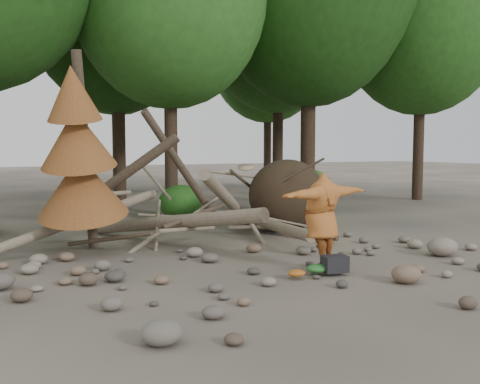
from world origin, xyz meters
name	(u,v)px	position (x,y,z in m)	size (l,w,h in m)	color
ground	(291,274)	(0.00, 0.00, 0.00)	(120.00, 120.00, 0.00)	#514C44
deadfall_pile	(270,198)	(2.02, 4.24, 0.95)	(8.55, 5.24, 3.30)	#332619
dead_conifer	(79,157)	(-3.12, 3.37, 2.11)	(2.06, 2.16, 4.35)	#4C3F30
bush_mid	(181,202)	(0.80, 7.80, 0.56)	(1.40, 1.40, 1.12)	#265E1B
bush_right	(305,192)	(5.00, 7.00, 0.80)	(2.00, 2.00, 1.60)	#307022
frisbee_thrower	(322,219)	(0.67, 0.00, 0.97)	(3.05, 0.99, 1.97)	#AF6027
backpack	(335,267)	(0.65, -0.45, 0.15)	(0.44, 0.30, 0.30)	black
cloth_green	(317,271)	(0.35, -0.32, 0.08)	(0.41, 0.34, 0.15)	#2C6E2D
cloth_orange	(296,276)	(-0.13, -0.39, 0.06)	(0.33, 0.27, 0.12)	#AA5A1D
boulder_front_left	(162,333)	(-3.25, -2.31, 0.15)	(0.50, 0.45, 0.30)	#6C665A
boulder_front_right	(406,274)	(1.39, -1.46, 0.16)	(0.52, 0.47, 0.31)	#7B624D
boulder_mid_right	(442,247)	(3.73, -0.10, 0.20)	(0.67, 0.60, 0.40)	gray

